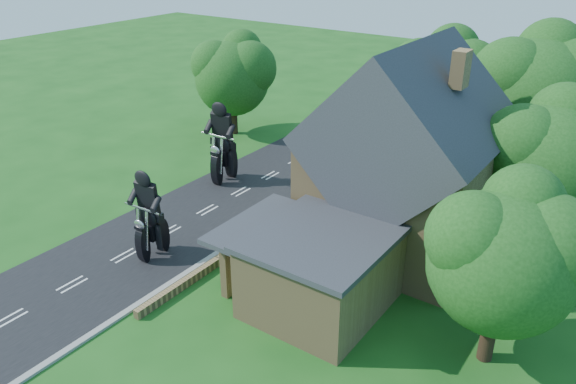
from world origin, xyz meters
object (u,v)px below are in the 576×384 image
Objects in this scene: motorcycle_lead at (153,244)px; motorcycle_follow at (224,170)px; annex at (318,269)px; house at (406,164)px; garden_wall at (289,214)px.

motorcycle_lead is 0.89× the size of motorcycle_follow.
annex reaches higher than motorcycle_follow.
house is 12.88m from motorcycle_follow.
house reaches higher than garden_wall.
motorcycle_lead reaches higher than garden_wall.
garden_wall is at bearing 162.19° from motorcycle_follow.
motorcycle_follow is (-6.17, 1.66, 0.58)m from garden_wall.
annex is (5.57, -5.80, 1.57)m from garden_wall.
motorcycle_lead is at bearing 106.53° from motorcycle_follow.
annex is at bearing -95.24° from house.
house is at bearing 9.17° from garden_wall.
garden_wall is 7.80m from motorcycle_lead.
garden_wall is 2.15× the size of house.
annex is 13.95m from motorcycle_follow.
annex is (-0.62, -6.80, -2.58)m from house.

